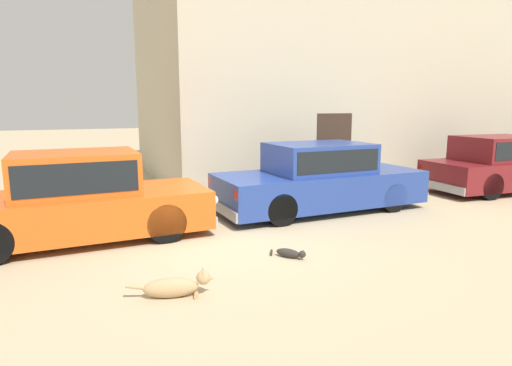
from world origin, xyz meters
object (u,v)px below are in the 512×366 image
object	(u,v)px
parked_sedan_second	(320,178)
stray_dog_spotted	(176,286)
parked_sedan_third	(502,164)
parked_sedan_nearest	(79,198)
stray_cat	(290,253)

from	to	relation	value
parked_sedan_second	stray_dog_spotted	size ratio (longest dim) A/B	4.54
parked_sedan_third	stray_dog_spotted	distance (m)	10.16
parked_sedan_second	stray_dog_spotted	xyz separation A→B (m)	(-3.94, -3.15, -0.60)
parked_sedan_nearest	parked_sedan_third	bearing A→B (deg)	-0.51
parked_sedan_second	stray_cat	xyz separation A→B (m)	(-2.03, -2.48, -0.66)
parked_sedan_nearest	parked_sedan_third	size ratio (longest dim) A/B	0.99
parked_sedan_second	parked_sedan_third	bearing A→B (deg)	-1.43
parked_sedan_nearest	parked_sedan_third	xyz separation A→B (m)	(10.65, 0.18, 0.00)
parked_sedan_second	stray_dog_spotted	bearing A→B (deg)	-142.27
stray_dog_spotted	parked_sedan_nearest	bearing A→B (deg)	122.65
stray_dog_spotted	parked_sedan_third	bearing A→B (deg)	31.68
parked_sedan_nearest	stray_cat	size ratio (longest dim) A/B	7.60
parked_sedan_second	stray_cat	world-z (taller)	parked_sedan_second
parked_sedan_nearest	stray_cat	bearing A→B (deg)	-39.18
stray_dog_spotted	stray_cat	bearing A→B (deg)	33.31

